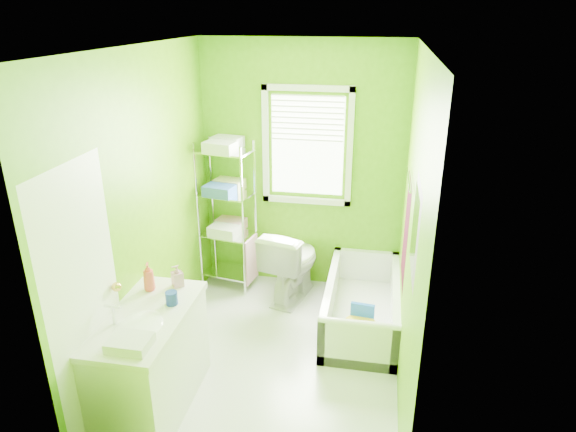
% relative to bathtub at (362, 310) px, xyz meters
% --- Properties ---
extents(ground, '(2.90, 2.90, 0.00)m').
position_rel_bathtub_xyz_m(ground, '(-0.71, -0.70, -0.15)').
color(ground, silver).
rests_on(ground, ground).
extents(room_envelope, '(2.14, 2.94, 2.62)m').
position_rel_bathtub_xyz_m(room_envelope, '(-0.71, -0.70, 1.40)').
color(room_envelope, '#549707').
rests_on(room_envelope, ground).
extents(window, '(0.92, 0.05, 1.22)m').
position_rel_bathtub_xyz_m(window, '(-0.66, 0.73, 1.46)').
color(window, white).
rests_on(window, ground).
extents(door, '(0.09, 0.80, 2.00)m').
position_rel_bathtub_xyz_m(door, '(-1.75, -1.69, 0.85)').
color(door, white).
rests_on(door, ground).
extents(right_wall_decor, '(0.04, 1.48, 1.17)m').
position_rel_bathtub_xyz_m(right_wall_decor, '(0.33, -0.72, 1.17)').
color(right_wall_decor, '#420719').
rests_on(right_wall_decor, ground).
extents(bathtub, '(0.68, 1.46, 0.47)m').
position_rel_bathtub_xyz_m(bathtub, '(0.00, 0.00, 0.00)').
color(bathtub, white).
rests_on(bathtub, ground).
extents(toilet, '(0.62, 0.87, 0.80)m').
position_rel_bathtub_xyz_m(toilet, '(-0.75, 0.39, 0.25)').
color(toilet, white).
rests_on(toilet, ground).
extents(vanity, '(0.56, 1.08, 1.05)m').
position_rel_bathtub_xyz_m(vanity, '(-1.49, -1.41, 0.29)').
color(vanity, silver).
rests_on(vanity, ground).
extents(wire_shelf_unit, '(0.60, 0.49, 1.64)m').
position_rel_bathtub_xyz_m(wire_shelf_unit, '(-1.46, 0.53, 0.85)').
color(wire_shelf_unit, silver).
rests_on(wire_shelf_unit, ground).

